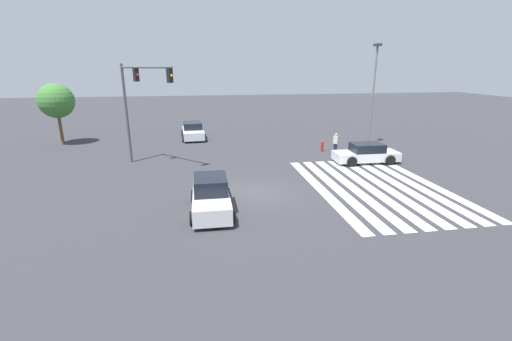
# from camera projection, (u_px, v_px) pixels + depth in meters

# --- Properties ---
(ground_plane) EXTENTS (134.64, 134.64, 0.00)m
(ground_plane) POSITION_uv_depth(u_px,v_px,m) (256.00, 193.00, 18.79)
(ground_plane) COLOR #333338
(crosswalk_markings) EXTENTS (11.37, 7.25, 0.01)m
(crosswalk_markings) POSITION_uv_depth(u_px,v_px,m) (376.00, 186.00, 19.91)
(crosswalk_markings) COLOR silver
(crosswalk_markings) RESTS_ON ground_plane
(traffic_signal_mast) EXTENTS (3.69, 3.69, 6.87)m
(traffic_signal_mast) POSITION_uv_depth(u_px,v_px,m) (137.00, 95.00, 22.77)
(traffic_signal_mast) COLOR #47474C
(traffic_signal_mast) RESTS_ON ground_plane
(car_0) EXTENTS (4.58, 2.37, 1.53)m
(car_0) POSITION_uv_depth(u_px,v_px,m) (193.00, 131.00, 32.95)
(car_0) COLOR silver
(car_0) RESTS_ON ground_plane
(car_1) EXTENTS (2.06, 4.62, 1.41)m
(car_1) POSITION_uv_depth(u_px,v_px,m) (366.00, 154.00, 24.62)
(car_1) COLOR silver
(car_1) RESTS_ON ground_plane
(car_3) EXTENTS (4.32, 2.00, 1.69)m
(car_3) POSITION_uv_depth(u_px,v_px,m) (211.00, 196.00, 16.30)
(car_3) COLOR silver
(car_3) RESTS_ON ground_plane
(pedestrian) EXTENTS (0.41, 0.41, 1.63)m
(pedestrian) POSITION_uv_depth(u_px,v_px,m) (336.00, 142.00, 27.13)
(pedestrian) COLOR #232842
(pedestrian) RESTS_ON ground_plane
(street_light_pole_a) EXTENTS (0.80, 0.36, 8.45)m
(street_light_pole_a) POSITION_uv_depth(u_px,v_px,m) (374.00, 87.00, 28.48)
(street_light_pole_a) COLOR slate
(street_light_pole_a) RESTS_ON ground_plane
(tree_corner_a) EXTENTS (2.96, 2.96, 5.32)m
(tree_corner_a) POSITION_uv_depth(u_px,v_px,m) (56.00, 101.00, 29.46)
(tree_corner_a) COLOR brown
(tree_corner_a) RESTS_ON ground_plane
(fire_hydrant) EXTENTS (0.22, 0.22, 0.86)m
(fire_hydrant) POSITION_uv_depth(u_px,v_px,m) (322.00, 146.00, 27.97)
(fire_hydrant) COLOR red
(fire_hydrant) RESTS_ON ground_plane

